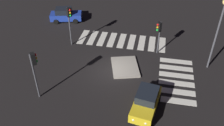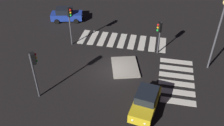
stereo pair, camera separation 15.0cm
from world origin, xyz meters
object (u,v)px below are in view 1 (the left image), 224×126
at_px(traffic_light_north, 69,17).
at_px(street_lamp, 220,23).
at_px(traffic_light_west, 34,65).
at_px(traffic_light_east, 159,30).
at_px(car_blue, 65,15).
at_px(traffic_island, 125,67).
at_px(car_yellow, 146,101).

bearing_deg(traffic_light_north, street_lamp, 30.72).
relative_size(traffic_light_west, traffic_light_east, 1.20).
bearing_deg(traffic_light_north, car_blue, 152.34).
bearing_deg(street_lamp, car_blue, 68.04).
height_order(traffic_island, car_blue, car_blue).
relative_size(traffic_island, traffic_light_west, 0.90).
distance_m(traffic_light_west, street_lamp, 16.05).
bearing_deg(traffic_light_west, car_yellow, -39.06).
bearing_deg(car_blue, traffic_light_north, -77.81).
height_order(traffic_light_north, street_lamp, street_lamp).
distance_m(car_blue, traffic_light_west, 14.35).
distance_m(traffic_island, traffic_light_west, 8.93).
xyz_separation_m(traffic_light_east, street_lamp, (-1.49, -5.10, 2.10)).
relative_size(traffic_light_north, street_lamp, 0.63).
height_order(traffic_light_north, traffic_light_east, traffic_light_north).
bearing_deg(street_lamp, traffic_light_west, 115.93).
xyz_separation_m(car_blue, traffic_light_north, (-5.53, -2.72, 2.50)).
height_order(car_blue, street_lamp, street_lamp).
relative_size(traffic_island, car_yellow, 0.94).
xyz_separation_m(traffic_light_north, traffic_light_east, (0.13, -9.27, -0.61)).
height_order(car_yellow, traffic_light_west, traffic_light_west).
bearing_deg(car_blue, traffic_light_west, -92.87).
xyz_separation_m(traffic_island, traffic_light_west, (-5.33, 6.41, 3.21)).
relative_size(car_blue, traffic_light_west, 0.98).
xyz_separation_m(traffic_light_west, street_lamp, (6.98, -14.36, 1.56)).
bearing_deg(traffic_light_east, traffic_light_north, -44.16).
relative_size(car_yellow, traffic_light_west, 0.96).
relative_size(traffic_island, traffic_light_east, 1.08).
relative_size(car_blue, traffic_light_east, 1.17).
relative_size(car_blue, traffic_light_north, 0.96).
relative_size(car_yellow, street_lamp, 0.59).
bearing_deg(traffic_light_north, traffic_light_west, -53.78).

